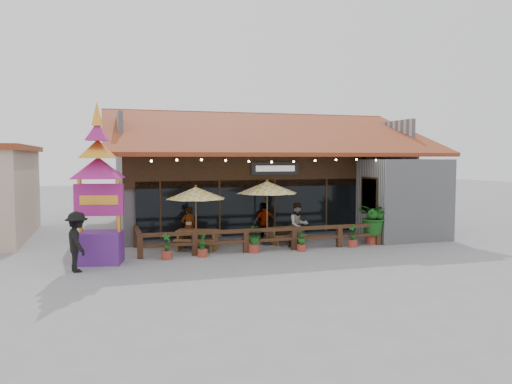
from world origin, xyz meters
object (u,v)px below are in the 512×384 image
object	(u,v)px
picnic_table_left	(198,236)
tropical_plant	(372,217)
thai_sign_tower	(98,172)
picnic_table_right	(285,233)
umbrella_right	(267,188)
umbrella_left	(196,193)
pedestrian	(77,242)

from	to	relation	value
picnic_table_left	tropical_plant	world-z (taller)	tropical_plant
thai_sign_tower	tropical_plant	bearing A→B (deg)	3.47
picnic_table_right	thai_sign_tower	world-z (taller)	thai_sign_tower
picnic_table_right	tropical_plant	world-z (taller)	tropical_plant
umbrella_right	picnic_table_left	bearing A→B (deg)	-174.15
picnic_table_right	umbrella_left	bearing A→B (deg)	-175.94
picnic_table_left	tropical_plant	xyz separation A→B (m)	(7.35, -0.87, 0.62)
umbrella_right	thai_sign_tower	size ratio (longest dim) A/B	0.47
umbrella_left	picnic_table_right	xyz separation A→B (m)	(3.89, 0.28, -1.80)
pedestrian	umbrella_left	bearing A→B (deg)	-73.49
thai_sign_tower	tropical_plant	world-z (taller)	thai_sign_tower
picnic_table_left	pedestrian	size ratio (longest dim) A/B	1.07
picnic_table_left	picnic_table_right	world-z (taller)	picnic_table_left
picnic_table_left	umbrella_right	bearing A→B (deg)	5.85
picnic_table_right	pedestrian	xyz separation A→B (m)	(-8.26, -3.03, 0.51)
umbrella_left	pedestrian	world-z (taller)	umbrella_left
tropical_plant	pedestrian	world-z (taller)	tropical_plant
tropical_plant	thai_sign_tower	bearing A→B (deg)	-176.53
picnic_table_left	thai_sign_tower	size ratio (longest dim) A/B	0.35
pedestrian	picnic_table_left	bearing A→B (deg)	-74.55
umbrella_left	picnic_table_left	world-z (taller)	umbrella_left
umbrella_left	umbrella_right	bearing A→B (deg)	4.26
umbrella_right	tropical_plant	world-z (taller)	umbrella_right
umbrella_left	tropical_plant	bearing A→B (deg)	-7.35
umbrella_right	pedestrian	bearing A→B (deg)	-158.18
tropical_plant	pedestrian	bearing A→B (deg)	-171.32
thai_sign_tower	pedestrian	xyz separation A→B (m)	(-0.69, -1.12, -2.20)
umbrella_right	pedestrian	world-z (taller)	umbrella_right
picnic_table_left	thai_sign_tower	distance (m)	4.82
umbrella_left	pedestrian	xyz separation A→B (m)	(-4.37, -2.75, -1.28)
umbrella_left	picnic_table_right	bearing A→B (deg)	4.06
tropical_plant	pedestrian	xyz separation A→B (m)	(-11.76, -1.80, -0.18)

